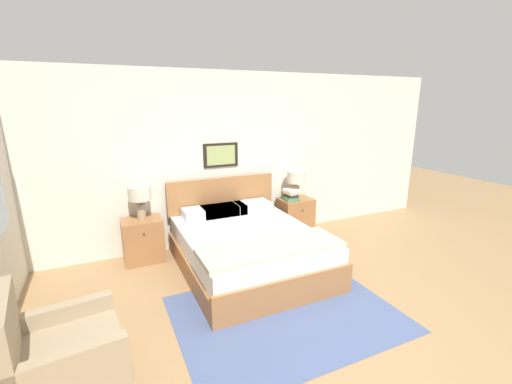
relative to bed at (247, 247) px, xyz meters
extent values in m
plane|color=#99754C|center=(0.13, -1.73, -0.30)|extent=(16.00, 16.00, 0.00)
cube|color=beige|center=(0.13, 1.09, 1.00)|extent=(7.94, 0.06, 2.60)
cube|color=black|center=(0.02, 1.05, 1.07)|extent=(0.54, 0.02, 0.36)
cube|color=#8E9E5B|center=(0.02, 1.04, 1.07)|extent=(0.45, 0.00, 0.29)
cube|color=#47567F|center=(-0.05, -1.12, -0.29)|extent=(2.25, 1.70, 0.01)
cube|color=#936038|center=(0.00, -0.04, -0.16)|extent=(1.68, 2.08, 0.28)
cube|color=#936038|center=(0.00, -1.05, 0.02)|extent=(1.68, 0.06, 0.08)
cube|color=silver|center=(0.00, -0.04, 0.11)|extent=(1.61, 2.00, 0.25)
cube|color=#936038|center=(0.00, 0.97, 0.49)|extent=(1.68, 0.06, 0.51)
cube|color=#B2A893|center=(0.00, -0.69, 0.26)|extent=(1.64, 0.58, 0.06)
cube|color=silver|center=(-0.40, 0.74, 0.30)|extent=(0.52, 0.32, 0.14)
cube|color=silver|center=(0.40, 0.74, 0.30)|extent=(0.52, 0.32, 0.14)
cube|color=gray|center=(0.00, 0.74, 0.30)|extent=(0.52, 0.32, 0.14)
cube|color=gray|center=(-0.12, 0.74, 0.30)|extent=(0.52, 0.32, 0.14)
cube|color=#998466|center=(-2.03, -1.27, -0.09)|extent=(0.87, 0.83, 0.41)
cube|color=#998466|center=(-2.36, -1.31, 0.35)|extent=(0.21, 0.75, 0.47)
cube|color=#998466|center=(-2.07, -0.95, 0.18)|extent=(0.79, 0.19, 0.14)
cube|color=#998466|center=(-1.99, -1.58, 0.18)|extent=(0.79, 0.19, 0.14)
cube|color=#936038|center=(-1.22, 0.81, 0.00)|extent=(0.53, 0.41, 0.60)
sphere|color=#332D28|center=(-1.22, 0.59, 0.17)|extent=(0.02, 0.02, 0.02)
cube|color=#936038|center=(1.22, 0.81, 0.00)|extent=(0.53, 0.41, 0.60)
sphere|color=#332D28|center=(1.22, 0.59, 0.17)|extent=(0.02, 0.02, 0.02)
cylinder|color=gray|center=(-1.21, 0.82, 0.41)|extent=(0.11, 0.11, 0.21)
cylinder|color=gray|center=(-1.21, 0.82, 0.55)|extent=(0.02, 0.02, 0.06)
cylinder|color=beige|center=(-1.21, 0.82, 0.67)|extent=(0.30, 0.30, 0.19)
cylinder|color=gray|center=(1.23, 0.82, 0.41)|extent=(0.11, 0.11, 0.21)
cylinder|color=gray|center=(1.23, 0.82, 0.55)|extent=(0.02, 0.02, 0.06)
cylinder|color=beige|center=(1.23, 0.82, 0.67)|extent=(0.30, 0.30, 0.19)
cube|color=#4C7551|center=(1.10, 0.77, 0.32)|extent=(0.24, 0.27, 0.04)
cube|color=#4C7551|center=(1.10, 0.77, 0.36)|extent=(0.19, 0.22, 0.03)
cube|color=#232328|center=(1.10, 0.77, 0.39)|extent=(0.16, 0.24, 0.04)
cube|color=beige|center=(1.10, 0.77, 0.43)|extent=(0.20, 0.23, 0.04)
cube|color=silver|center=(1.10, 0.77, 0.47)|extent=(0.23, 0.26, 0.04)
camera|label=1|loc=(-1.65, -3.84, 1.85)|focal=24.00mm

